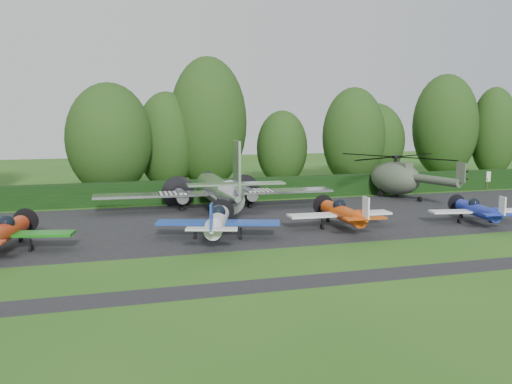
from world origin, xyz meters
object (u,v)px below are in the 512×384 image
object	(u,v)px
light_plane_white	(217,221)
sign_board	(497,177)
helicopter	(396,175)
transport_plane	(219,191)
light_plane_orange	(342,213)
light_plane_blue	(477,210)
light_plane_red	(3,233)

from	to	relation	value
light_plane_white	sign_board	bearing A→B (deg)	6.87
helicopter	sign_board	xyz separation A→B (m)	(14.20, 2.74, -0.88)
transport_plane	light_plane_orange	xyz separation A→B (m)	(6.62, -9.50, -0.60)
helicopter	light_plane_orange	bearing A→B (deg)	-121.54
transport_plane	sign_board	size ratio (longest dim) A/B	5.82
transport_plane	light_plane_white	world-z (taller)	transport_plane
light_plane_blue	transport_plane	bearing A→B (deg)	137.72
helicopter	sign_board	distance (m)	14.49
light_plane_red	light_plane_orange	xyz separation A→B (m)	(21.87, 0.59, -0.03)
sign_board	light_plane_red	bearing A→B (deg)	-149.95
light_plane_blue	sign_board	world-z (taller)	light_plane_blue
helicopter	transport_plane	bearing A→B (deg)	-158.94
transport_plane	light_plane_red	xyz separation A→B (m)	(-15.25, -10.09, -0.57)
light_plane_blue	sign_board	distance (m)	22.70
light_plane_blue	light_plane_white	bearing A→B (deg)	169.01
light_plane_white	light_plane_blue	world-z (taller)	light_plane_white
transport_plane	light_plane_red	world-z (taller)	transport_plane
transport_plane	light_plane_orange	world-z (taller)	transport_plane
transport_plane	light_plane_red	distance (m)	18.30
light_plane_blue	helicopter	size ratio (longest dim) A/B	0.47
transport_plane	light_plane_blue	size ratio (longest dim) A/B	2.86
light_plane_white	light_plane_orange	world-z (taller)	light_plane_white
helicopter	light_plane_blue	bearing A→B (deg)	-84.43
light_plane_red	helicopter	size ratio (longest dim) A/B	0.55
light_plane_white	sign_board	size ratio (longest dim) A/B	2.42
light_plane_orange	transport_plane	bearing A→B (deg)	122.47
light_plane_red	light_plane_white	world-z (taller)	light_plane_white
light_plane_white	light_plane_blue	xyz separation A→B (m)	(19.58, -0.21, -0.20)
light_plane_white	light_plane_orange	xyz separation A→B (m)	(9.20, 0.87, -0.07)
sign_board	light_plane_blue	bearing A→B (deg)	-121.71
transport_plane	light_plane_orange	bearing A→B (deg)	-58.48
light_plane_orange	helicopter	xyz separation A→B (m)	(11.72, 12.72, 1.00)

